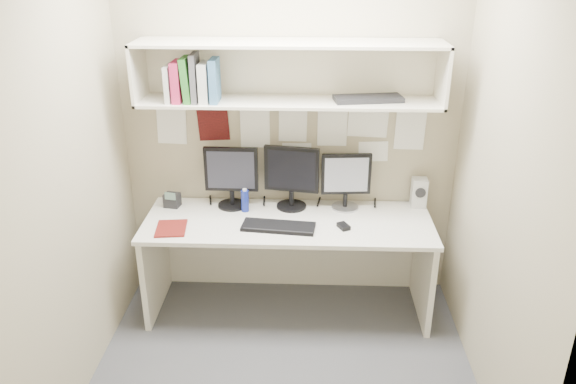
{
  "coord_description": "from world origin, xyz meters",
  "views": [
    {
      "loc": [
        0.14,
        -2.84,
        2.48
      ],
      "look_at": [
        0.01,
        0.35,
        1.07
      ],
      "focal_mm": 35.0,
      "sensor_mm": 36.0,
      "label": 1
    }
  ],
  "objects_px": {
    "monitor_left": "(231,174)",
    "monitor_right": "(346,178)",
    "keyboard": "(278,227)",
    "speaker": "(419,192)",
    "maroon_notebook": "(171,228)",
    "desk_phone": "(172,200)",
    "monitor_center": "(292,175)",
    "desk": "(288,265)"
  },
  "relations": [
    {
      "from": "monitor_center",
      "to": "speaker",
      "type": "bearing_deg",
      "value": 12.47
    },
    {
      "from": "monitor_left",
      "to": "desk_phone",
      "type": "xyz_separation_m",
      "value": [
        -0.44,
        -0.03,
        -0.19
      ]
    },
    {
      "from": "speaker",
      "to": "maroon_notebook",
      "type": "bearing_deg",
      "value": -163.84
    },
    {
      "from": "monitor_left",
      "to": "maroon_notebook",
      "type": "relative_size",
      "value": 1.86
    },
    {
      "from": "monitor_right",
      "to": "speaker",
      "type": "height_order",
      "value": "monitor_right"
    },
    {
      "from": "desk_phone",
      "to": "monitor_right",
      "type": "bearing_deg",
      "value": 12.47
    },
    {
      "from": "monitor_center",
      "to": "speaker",
      "type": "height_order",
      "value": "monitor_center"
    },
    {
      "from": "keyboard",
      "to": "desk_phone",
      "type": "height_order",
      "value": "desk_phone"
    },
    {
      "from": "keyboard",
      "to": "monitor_left",
      "type": "bearing_deg",
      "value": 141.99
    },
    {
      "from": "keyboard",
      "to": "speaker",
      "type": "bearing_deg",
      "value": 28.01
    },
    {
      "from": "monitor_center",
      "to": "monitor_right",
      "type": "height_order",
      "value": "monitor_center"
    },
    {
      "from": "monitor_left",
      "to": "keyboard",
      "type": "relative_size",
      "value": 0.91
    },
    {
      "from": "monitor_left",
      "to": "monitor_center",
      "type": "xyz_separation_m",
      "value": [
        0.43,
        -0.0,
        0.01
      ]
    },
    {
      "from": "monitor_center",
      "to": "maroon_notebook",
      "type": "xyz_separation_m",
      "value": [
        -0.8,
        -0.39,
        -0.24
      ]
    },
    {
      "from": "desk",
      "to": "monitor_left",
      "type": "height_order",
      "value": "monitor_left"
    },
    {
      "from": "monitor_left",
      "to": "monitor_right",
      "type": "relative_size",
      "value": 1.09
    },
    {
      "from": "keyboard",
      "to": "speaker",
      "type": "distance_m",
      "value": 1.08
    },
    {
      "from": "monitor_left",
      "to": "monitor_center",
      "type": "relative_size",
      "value": 0.98
    },
    {
      "from": "speaker",
      "to": "maroon_notebook",
      "type": "relative_size",
      "value": 0.89
    },
    {
      "from": "desk",
      "to": "keyboard",
      "type": "height_order",
      "value": "keyboard"
    },
    {
      "from": "desk_phone",
      "to": "monitor_left",
      "type": "bearing_deg",
      "value": 15.31
    },
    {
      "from": "desk",
      "to": "maroon_notebook",
      "type": "bearing_deg",
      "value": -167.54
    },
    {
      "from": "speaker",
      "to": "maroon_notebook",
      "type": "height_order",
      "value": "speaker"
    },
    {
      "from": "desk",
      "to": "desk_phone",
      "type": "bearing_deg",
      "value": 167.71
    },
    {
      "from": "speaker",
      "to": "desk_phone",
      "type": "relative_size",
      "value": 1.66
    },
    {
      "from": "monitor_center",
      "to": "maroon_notebook",
      "type": "height_order",
      "value": "monitor_center"
    },
    {
      "from": "desk_phone",
      "to": "monitor_center",
      "type": "bearing_deg",
      "value": 13.14
    },
    {
      "from": "monitor_center",
      "to": "keyboard",
      "type": "height_order",
      "value": "monitor_center"
    },
    {
      "from": "monitor_center",
      "to": "speaker",
      "type": "relative_size",
      "value": 2.14
    },
    {
      "from": "desk_phone",
      "to": "desk",
      "type": "bearing_deg",
      "value": -1.34
    },
    {
      "from": "monitor_center",
      "to": "monitor_right",
      "type": "relative_size",
      "value": 1.12
    },
    {
      "from": "monitor_left",
      "to": "keyboard",
      "type": "distance_m",
      "value": 0.55
    },
    {
      "from": "desk",
      "to": "monitor_left",
      "type": "bearing_deg",
      "value": 152.25
    },
    {
      "from": "monitor_left",
      "to": "maroon_notebook",
      "type": "bearing_deg",
      "value": -131.84
    },
    {
      "from": "desk",
      "to": "maroon_notebook",
      "type": "relative_size",
      "value": 8.28
    },
    {
      "from": "monitor_left",
      "to": "desk",
      "type": "bearing_deg",
      "value": -26.7
    },
    {
      "from": "keyboard",
      "to": "speaker",
      "type": "xyz_separation_m",
      "value": [
        1.0,
        0.4,
        0.1
      ]
    },
    {
      "from": "monitor_center",
      "to": "desk_phone",
      "type": "bearing_deg",
      "value": -168.26
    },
    {
      "from": "keyboard",
      "to": "speaker",
      "type": "relative_size",
      "value": 2.29
    },
    {
      "from": "maroon_notebook",
      "to": "desk_phone",
      "type": "height_order",
      "value": "desk_phone"
    },
    {
      "from": "keyboard",
      "to": "monitor_center",
      "type": "bearing_deg",
      "value": 84.06
    },
    {
      "from": "monitor_right",
      "to": "speaker",
      "type": "xyz_separation_m",
      "value": [
        0.54,
        0.05,
        -0.12
      ]
    }
  ]
}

